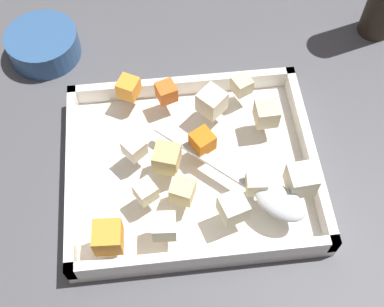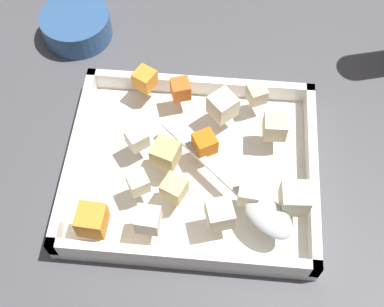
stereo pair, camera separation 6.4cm
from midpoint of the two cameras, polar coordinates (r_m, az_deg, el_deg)
ground_plane at (r=0.70m, az=1.33°, el=-1.31°), size 4.00×4.00×0.00m
baking_dish at (r=0.68m, az=2.70°, el=-1.99°), size 0.33×0.27×0.04m
carrot_chunk_rim_edge at (r=0.71m, az=-2.76°, el=8.21°), size 0.04×0.04×0.03m
carrot_chunk_mid_left at (r=0.65m, az=4.27°, el=0.59°), size 0.04×0.04×0.03m
carrot_chunk_corner_ne at (r=0.60m, az=-8.26°, el=-7.74°), size 0.04×0.04×0.03m
carrot_chunk_under_handle at (r=0.70m, az=1.35°, el=7.09°), size 0.03×0.03×0.03m
potato_chunk_near_spoon at (r=0.62m, az=9.40°, el=-4.76°), size 0.03×0.03×0.03m
potato_chunk_heap_top at (r=0.60m, az=-1.92°, el=-7.78°), size 0.03×0.03×0.03m
potato_chunk_far_left at (r=0.70m, az=9.97°, el=6.43°), size 0.03×0.03×0.02m
potato_chunk_back_center at (r=0.61m, az=0.80°, el=-4.22°), size 0.04×0.04×0.03m
potato_chunk_center at (r=0.62m, az=-3.18°, el=-3.57°), size 0.03×0.03×0.02m
potato_chunk_mid_right at (r=0.62m, az=14.45°, el=-5.20°), size 0.04×0.04×0.03m
potato_chunk_corner_se at (r=0.67m, az=12.08°, el=2.81°), size 0.03×0.03×0.03m
potato_chunk_heap_side at (r=0.60m, az=6.24°, el=-7.11°), size 0.04×0.04×0.03m
potato_chunk_front_center at (r=0.64m, az=-0.11°, el=-0.27°), size 0.04×0.04×0.03m
parsnip_chunk_near_right at (r=0.68m, az=6.20°, el=5.18°), size 0.05×0.05×0.03m
parsnip_chunk_near_left at (r=0.65m, az=-3.42°, el=1.78°), size 0.03×0.03×0.02m
serving_spoon at (r=0.62m, az=10.72°, el=-6.51°), size 0.18×0.17×0.02m
small_prep_bowl at (r=0.84m, az=-10.79°, el=13.89°), size 0.11×0.11×0.04m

